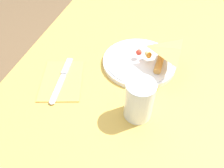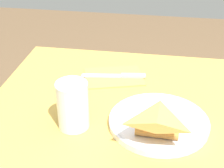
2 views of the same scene
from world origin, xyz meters
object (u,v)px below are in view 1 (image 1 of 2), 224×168
at_px(plate_pizza, 140,61).
at_px(milk_glass, 139,102).
at_px(napkin_folded, 62,80).
at_px(butter_knife, 63,77).
at_px(dining_table, 136,55).

relative_size(plate_pizza, milk_glass, 2.05).
distance_m(milk_glass, napkin_folded, 0.27).
height_order(plate_pizza, napkin_folded, plate_pizza).
bearing_deg(butter_knife, napkin_folded, 0.00).
xyz_separation_m(napkin_folded, butter_knife, (-0.01, -0.00, 0.00)).
distance_m(milk_glass, butter_knife, 0.28).
bearing_deg(plate_pizza, dining_table, -165.69).
relative_size(dining_table, napkin_folded, 6.15).
distance_m(dining_table, plate_pizza, 0.21).
bearing_deg(butter_knife, milk_glass, 67.22).
xyz_separation_m(milk_glass, butter_knife, (-0.07, -0.26, -0.05)).
distance_m(plate_pizza, milk_glass, 0.22).
bearing_deg(dining_table, milk_glass, 11.31).
bearing_deg(napkin_folded, plate_pizza, 123.33).
xyz_separation_m(dining_table, butter_knife, (0.31, -0.19, 0.11)).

